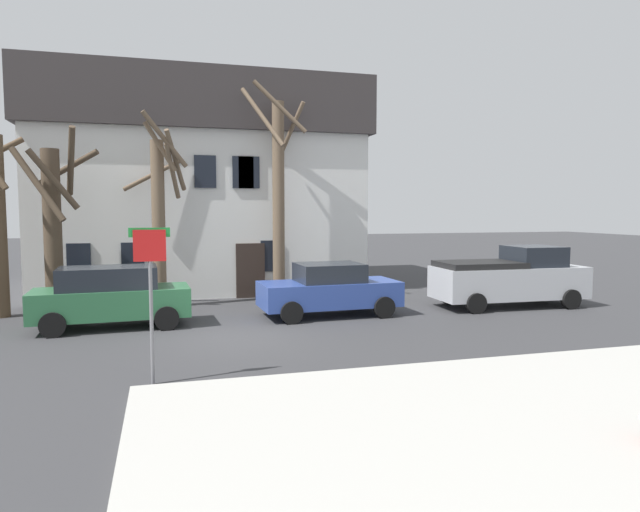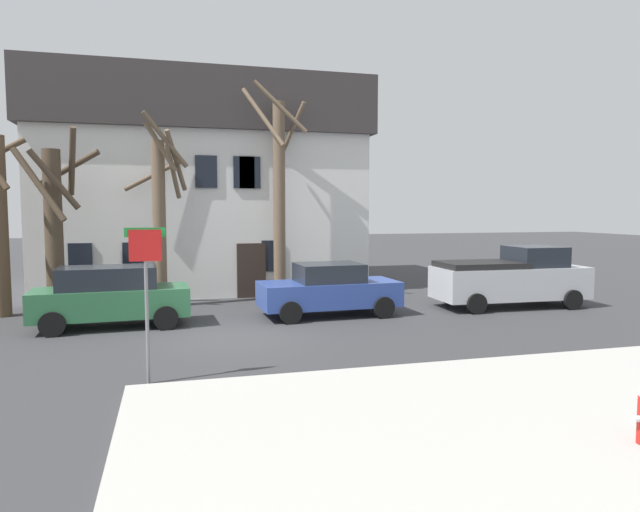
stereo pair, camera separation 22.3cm
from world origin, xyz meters
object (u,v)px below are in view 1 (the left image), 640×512
(street_sign_pole, at_px, (150,276))
(pickup_truck_silver, at_px, (510,278))
(building_main, at_px, (200,186))
(tree_bare_mid, at_px, (54,222))
(tree_bare_end, at_px, (278,192))
(car_blue_sedan, at_px, (329,289))
(bicycle_leaning, at_px, (92,305))
(car_green_wagon, at_px, (111,296))
(tree_bare_far, at_px, (160,213))

(street_sign_pole, bearing_deg, pickup_truck_silver, 25.97)
(building_main, xyz_separation_m, tree_bare_mid, (-4.97, -6.18, -1.45))
(building_main, bearing_deg, street_sign_pole, -97.36)
(building_main, bearing_deg, tree_bare_end, -63.13)
(tree_bare_end, relative_size, car_blue_sedan, 1.77)
(building_main, distance_m, bicycle_leaning, 8.82)
(tree_bare_end, bearing_deg, tree_bare_mid, -171.14)
(tree_bare_end, height_order, car_blue_sedan, tree_bare_end)
(car_green_wagon, height_order, bicycle_leaning, car_green_wagon)
(tree_bare_far, bearing_deg, street_sign_pole, -90.98)
(car_green_wagon, relative_size, street_sign_pole, 1.44)
(tree_bare_mid, height_order, street_sign_pole, tree_bare_mid)
(car_blue_sedan, bearing_deg, tree_bare_far, 149.48)
(tree_bare_end, bearing_deg, tree_bare_far, -172.52)
(tree_bare_mid, relative_size, street_sign_pole, 1.98)
(car_green_wagon, distance_m, pickup_truck_silver, 13.12)
(tree_bare_mid, distance_m, tree_bare_far, 3.32)
(tree_bare_far, relative_size, pickup_truck_silver, 1.24)
(car_green_wagon, distance_m, bicycle_leaning, 2.08)
(tree_bare_mid, relative_size, bicycle_leaning, 3.67)
(car_green_wagon, xyz_separation_m, pickup_truck_silver, (13.12, -0.00, 0.11))
(car_green_wagon, relative_size, pickup_truck_silver, 0.82)
(tree_bare_end, xyz_separation_m, pickup_truck_silver, (7.48, -3.69, -3.01))
(car_blue_sedan, distance_m, street_sign_pole, 8.03)
(building_main, relative_size, car_green_wagon, 3.04)
(car_blue_sedan, height_order, street_sign_pole, street_sign_pole)
(car_blue_sedan, relative_size, street_sign_pole, 1.47)
(car_green_wagon, relative_size, car_blue_sedan, 0.98)
(tree_bare_far, distance_m, bicycle_leaning, 3.81)
(tree_bare_mid, height_order, tree_bare_end, tree_bare_end)
(car_green_wagon, xyz_separation_m, bicycle_leaning, (-0.72, 1.87, -0.54))
(tree_bare_far, bearing_deg, pickup_truck_silver, -14.94)
(tree_bare_mid, bearing_deg, building_main, 51.19)
(tree_bare_far, distance_m, pickup_truck_silver, 12.36)
(tree_bare_end, bearing_deg, bicycle_leaning, -164.09)
(tree_bare_mid, relative_size, car_blue_sedan, 1.34)
(tree_bare_end, height_order, street_sign_pole, tree_bare_end)
(pickup_truck_silver, xyz_separation_m, street_sign_pole, (-11.89, -5.79, 1.09))
(pickup_truck_silver, bearing_deg, tree_bare_mid, 170.45)
(street_sign_pole, bearing_deg, bicycle_leaning, 104.30)
(pickup_truck_silver, relative_size, bicycle_leaning, 3.26)
(pickup_truck_silver, relative_size, street_sign_pole, 1.75)
(car_blue_sedan, distance_m, bicycle_leaning, 7.51)
(building_main, distance_m, car_blue_sedan, 9.95)
(tree_bare_end, bearing_deg, building_main, 116.87)
(tree_bare_far, bearing_deg, tree_bare_mid, -169.36)
(tree_bare_far, distance_m, tree_bare_end, 4.36)
(car_green_wagon, bearing_deg, tree_bare_mid, 126.55)
(car_blue_sedan, relative_size, pickup_truck_silver, 0.84)
(tree_bare_mid, xyz_separation_m, car_blue_sedan, (8.42, -2.43, -2.15))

